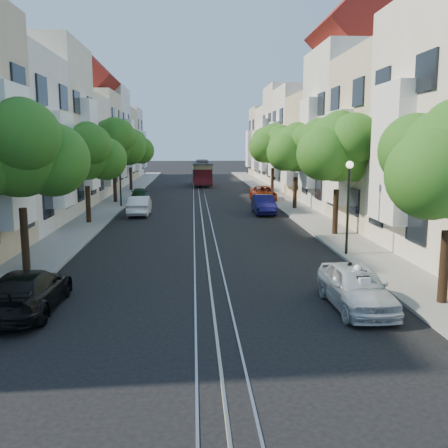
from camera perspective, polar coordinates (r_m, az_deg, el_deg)
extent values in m
plane|color=black|center=(45.93, -2.80, 2.90)|extent=(200.00, 200.00, 0.00)
cube|color=gray|center=(46.58, 6.16, 3.02)|extent=(2.50, 80.00, 0.12)
cube|color=gray|center=(46.40, -11.80, 2.85)|extent=(2.50, 80.00, 0.12)
cube|color=gray|center=(45.93, -3.49, 2.90)|extent=(0.06, 80.00, 0.02)
cube|color=gray|center=(45.93, -2.80, 2.91)|extent=(0.06, 80.00, 0.02)
cube|color=gray|center=(45.94, -2.12, 2.92)|extent=(0.06, 80.00, 0.02)
cube|color=tan|center=(45.93, -2.80, 2.90)|extent=(0.08, 80.00, 0.01)
cube|color=white|center=(23.36, 18.70, 7.67)|extent=(0.90, 3.04, 6.05)
cube|color=beige|center=(32.21, 19.68, 8.59)|extent=(7.00, 8.00, 10.00)
cube|color=white|center=(30.93, 13.06, 7.40)|extent=(0.90, 3.04, 5.50)
cube|color=silver|center=(39.70, 15.18, 10.27)|extent=(7.00, 8.00, 12.00)
cube|color=white|center=(38.66, 9.71, 9.07)|extent=(0.90, 3.04, 6.60)
cube|color=#C6B28C|center=(47.35, 11.99, 8.36)|extent=(7.00, 8.00, 9.00)
cube|color=white|center=(46.50, 7.40, 7.58)|extent=(0.90, 3.04, 4.95)
cube|color=white|center=(55.10, 9.78, 9.30)|extent=(7.00, 8.00, 10.50)
cube|color=white|center=(54.36, 5.81, 8.50)|extent=(0.90, 3.04, 5.78)
cube|color=beige|center=(62.92, 8.11, 9.77)|extent=(7.00, 8.00, 11.50)
cube|color=white|center=(62.27, 4.62, 9.00)|extent=(0.90, 3.04, 6.32)
cube|color=silver|center=(70.77, 6.77, 8.92)|extent=(7.00, 8.00, 9.50)
cube|color=white|center=(70.21, 3.68, 8.34)|extent=(0.90, 3.04, 5.23)
cube|color=beige|center=(78.66, 5.73, 9.15)|extent=(7.00, 8.00, 10.00)
cube|color=white|center=(78.15, 2.94, 8.59)|extent=(0.90, 3.04, 5.50)
cube|color=white|center=(22.95, -23.12, 7.17)|extent=(0.90, 3.04, 5.93)
cube|color=white|center=(30.62, -18.09, 7.01)|extent=(0.90, 3.04, 5.39)
cube|color=beige|center=(39.35, -20.73, 9.84)|extent=(7.00, 8.00, 11.76)
cube|color=white|center=(38.41, -15.17, 8.74)|extent=(0.90, 3.04, 6.47)
cube|color=silver|center=(47.06, -17.77, 8.01)|extent=(7.00, 8.00, 8.82)
cube|color=white|center=(46.30, -13.13, 7.32)|extent=(0.90, 3.04, 4.85)
cube|color=beige|center=(54.85, -15.76, 8.98)|extent=(7.00, 8.00, 10.29)
cube|color=white|center=(54.19, -11.75, 8.26)|extent=(0.90, 3.04, 5.66)
cube|color=silver|center=(62.70, -14.24, 9.48)|extent=(7.00, 8.00, 11.27)
cube|color=white|center=(62.12, -10.72, 8.78)|extent=(0.90, 3.04, 6.20)
cube|color=#C6B28C|center=(70.58, -13.01, 8.67)|extent=(7.00, 8.00, 9.31)
cube|color=white|center=(70.07, -9.89, 8.16)|extent=(0.90, 3.04, 5.12)
cube|color=white|center=(78.48, -12.06, 8.92)|extent=(7.00, 8.00, 9.80)
cube|color=white|center=(78.02, -9.25, 8.43)|extent=(0.90, 3.04, 5.39)
cylinder|color=black|center=(17.02, 23.85, -4.49)|extent=(0.30, 0.30, 2.27)
sphere|color=#265214|center=(15.55, 22.61, 5.26)|extent=(2.64, 2.64, 2.64)
cylinder|color=black|center=(28.01, 12.62, 1.38)|extent=(0.30, 0.30, 2.45)
sphere|color=#265214|center=(27.76, 12.87, 8.49)|extent=(3.64, 3.64, 3.64)
sphere|color=#265214|center=(28.57, 14.70, 7.63)|extent=(2.91, 2.91, 2.91)
sphere|color=#265214|center=(26.84, 11.31, 7.88)|extent=(2.84, 2.84, 2.84)
sphere|color=#265214|center=(27.89, 13.08, 10.33)|extent=(2.18, 2.18, 2.18)
cylinder|color=black|center=(38.62, 8.11, 3.57)|extent=(0.30, 0.30, 2.38)
sphere|color=#265214|center=(38.44, 8.22, 8.57)|extent=(3.54, 3.54, 3.54)
sphere|color=#265214|center=(39.17, 9.65, 7.96)|extent=(2.83, 2.83, 2.83)
sphere|color=#265214|center=(37.58, 7.00, 8.12)|extent=(2.76, 2.76, 2.76)
sphere|color=#265214|center=(38.56, 8.37, 9.90)|extent=(2.12, 2.12, 2.12)
cylinder|color=black|center=(49.40, 5.55, 4.92)|extent=(0.30, 0.30, 2.52)
sphere|color=#265214|center=(49.26, 5.61, 9.06)|extent=(3.74, 3.74, 3.74)
sphere|color=#265214|center=(49.94, 6.77, 8.58)|extent=(3.00, 3.00, 3.00)
sphere|color=#265214|center=(48.43, 4.61, 8.71)|extent=(2.92, 2.92, 2.92)
sphere|color=#265214|center=(49.39, 5.73, 10.10)|extent=(2.25, 2.25, 2.25)
cylinder|color=black|center=(21.06, -21.81, -1.60)|extent=(0.30, 0.30, 2.45)
sphere|color=#265214|center=(20.73, -22.38, 7.85)|extent=(3.64, 3.64, 3.64)
sphere|color=#265214|center=(20.90, -19.00, 6.95)|extent=(2.91, 2.91, 2.91)
sphere|color=#265214|center=(20.80, -22.18, 10.35)|extent=(2.18, 2.18, 2.18)
cylinder|color=black|center=(32.55, -15.26, 2.20)|extent=(0.30, 0.30, 2.27)
sphere|color=#265214|center=(32.34, -15.51, 7.86)|extent=(3.38, 3.38, 3.38)
sphere|color=#265214|center=(32.63, -13.39, 7.25)|extent=(2.70, 2.70, 2.70)
sphere|color=#265214|center=(31.87, -17.43, 7.22)|extent=(2.64, 2.64, 2.64)
sphere|color=#265214|center=(32.41, -15.36, 9.47)|extent=(2.03, 2.03, 2.03)
cylinder|color=black|center=(43.31, -12.36, 4.22)|extent=(0.30, 0.30, 2.62)
sphere|color=#265214|center=(43.16, -12.53, 9.13)|extent=(3.90, 3.90, 3.90)
sphere|color=#265214|center=(43.50, -10.96, 8.65)|extent=(3.12, 3.12, 3.12)
sphere|color=#265214|center=(42.62, -13.94, 8.68)|extent=(3.04, 3.04, 3.04)
sphere|color=#265214|center=(43.25, -12.42, 10.33)|extent=(2.34, 2.34, 2.34)
cylinder|color=black|center=(54.18, -10.60, 5.11)|extent=(0.30, 0.30, 2.38)
sphere|color=#265214|center=(54.05, -10.70, 8.67)|extent=(3.54, 3.54, 3.54)
sphere|color=#265214|center=(54.43, -9.47, 8.29)|extent=(2.83, 2.83, 2.83)
sphere|color=#265214|center=(53.49, -11.81, 8.31)|extent=(2.76, 2.76, 2.76)
sphere|color=#265214|center=(54.14, -10.61, 9.63)|extent=(2.12, 2.12, 2.12)
cylinder|color=black|center=(22.90, 13.97, 1.58)|extent=(0.12, 0.12, 4.00)
sphere|color=#FFF2CC|center=(22.73, 14.17, 6.58)|extent=(0.32, 0.32, 0.32)
cylinder|color=black|center=(40.16, -11.77, 4.84)|extent=(0.12, 0.12, 4.00)
sphere|color=#FFF2CC|center=(40.07, -11.86, 7.70)|extent=(0.32, 0.32, 0.32)
torus|color=black|center=(15.51, 15.77, -9.00)|extent=(0.21, 0.76, 0.75)
torus|color=black|center=(16.38, 14.13, -5.50)|extent=(0.41, 0.72, 0.73)
ellipsoid|color=white|center=(15.84, 15.02, -6.66)|extent=(0.53, 1.06, 0.89)
ellipsoid|color=white|center=(15.57, 15.43, -6.22)|extent=(0.42, 0.59, 0.50)
cube|color=black|center=(15.27, 16.03, -7.36)|extent=(0.26, 0.54, 0.36)
cube|color=silver|center=(15.54, 15.48, -6.19)|extent=(0.38, 0.58, 0.25)
sphere|color=black|center=(15.80, 15.01, -5.52)|extent=(0.26, 0.26, 0.26)
cube|color=black|center=(59.98, -2.51, 4.78)|extent=(2.24, 7.33, 0.27)
cube|color=#460B14|center=(59.90, -2.52, 5.82)|extent=(2.28, 4.60, 2.19)
cube|color=beige|center=(59.86, -2.53, 6.61)|extent=(2.33, 4.65, 0.55)
cube|color=#2D2D30|center=(59.84, -2.53, 6.96)|extent=(2.43, 7.33, 0.16)
cube|color=#2D2D30|center=(59.83, -2.53, 7.17)|extent=(1.36, 4.13, 0.32)
imported|color=silver|center=(16.00, 14.85, -6.94)|extent=(1.71, 4.08, 1.38)
imported|color=#0E0D41|center=(36.12, 4.57, 2.24)|extent=(1.50, 4.14, 1.36)
imported|color=maroon|center=(44.45, 4.47, 3.50)|extent=(2.32, 4.70, 1.28)
imported|color=black|center=(16.30, -21.50, -7.13)|extent=(1.83, 4.49, 1.30)
imported|color=silver|center=(35.92, -9.63, 2.11)|extent=(1.50, 4.18, 1.37)
imported|color=black|center=(44.79, -9.65, 3.40)|extent=(1.72, 3.66, 1.21)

